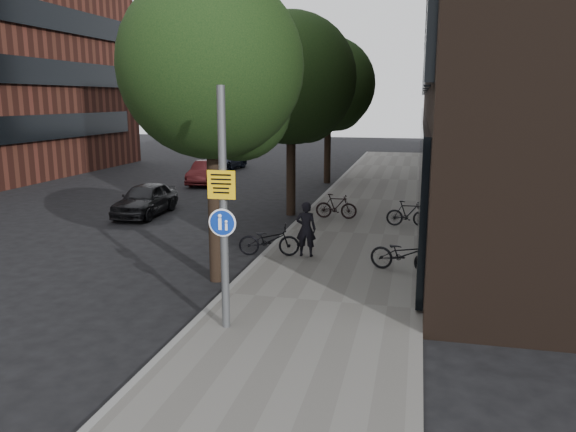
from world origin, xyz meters
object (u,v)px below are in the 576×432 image
(parked_car_near, at_px, (145,199))
(pedestrian, at_px, (306,229))
(signpost, at_px, (224,210))
(parked_bike_facade_near, at_px, (403,254))

(parked_car_near, bearing_deg, pedestrian, -34.72)
(pedestrian, bearing_deg, parked_car_near, -34.69)
(signpost, relative_size, parked_bike_facade_near, 2.62)
(pedestrian, distance_m, parked_bike_facade_near, 2.92)
(pedestrian, height_order, parked_car_near, pedestrian)
(signpost, height_order, pedestrian, signpost)
(signpost, bearing_deg, parked_car_near, 123.08)
(parked_bike_facade_near, bearing_deg, signpost, 158.58)
(signpost, bearing_deg, pedestrian, 83.20)
(pedestrian, distance_m, parked_car_near, 8.90)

